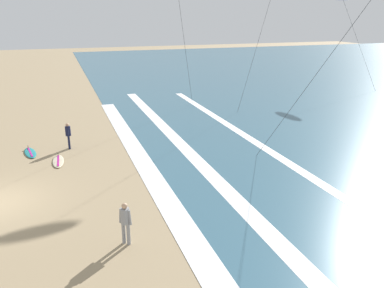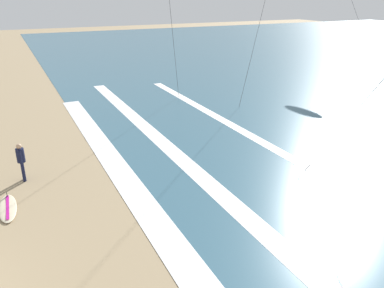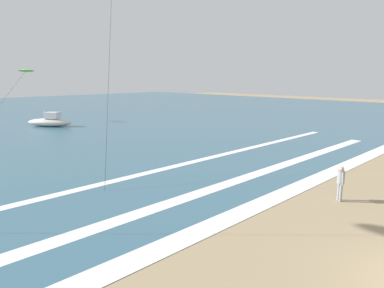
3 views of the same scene
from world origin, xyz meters
name	(u,v)px [view 1 (image 1 of 3)]	position (x,y,z in m)	size (l,w,h in m)	color
wave_foam_shoreline	(165,198)	(1.82, 7.15, 0.01)	(39.86, 1.07, 0.01)	white
wave_foam_mid_break	(207,171)	(-0.53, 10.07, 0.01)	(43.38, 0.84, 0.01)	white
wave_foam_outer_break	(301,171)	(1.04, 14.70, 0.01)	(43.91, 0.62, 0.01)	white
surfer_mid_group	(68,134)	(-6.60, 3.42, 0.96)	(0.51, 0.32, 1.60)	#141938
surfer_foreground_main	(125,220)	(4.95, 4.89, 0.96)	(0.40, 0.44, 1.60)	gray
surfboard_left_pile	(30,153)	(-6.42, 1.19, 0.05)	(2.17, 0.96, 0.25)	teal
surfboard_right_spare	(58,161)	(-4.43, 2.72, 0.05)	(2.11, 0.65, 0.25)	beige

